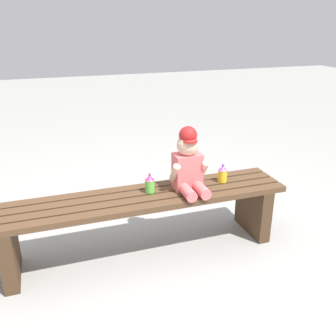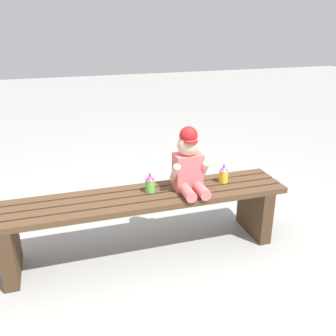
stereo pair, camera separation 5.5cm
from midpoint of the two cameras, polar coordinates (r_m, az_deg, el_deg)
name	(u,v)px [view 1 (the left image)]	position (r m, az deg, el deg)	size (l,w,h in m)	color
ground_plane	(144,251)	(2.49, -4.34, -12.49)	(16.00, 16.00, 0.00)	#999993
park_bench	(143,213)	(2.34, -4.53, -6.81)	(1.82, 0.35, 0.40)	#513823
child_figure	(189,163)	(2.29, 2.46, 0.75)	(0.23, 0.27, 0.40)	#E56666
sippy_cup_left	(150,184)	(2.30, -3.48, -2.38)	(0.06, 0.06, 0.12)	#66CC4C
sippy_cup_right	(223,173)	(2.47, 7.67, -0.84)	(0.06, 0.06, 0.12)	yellow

